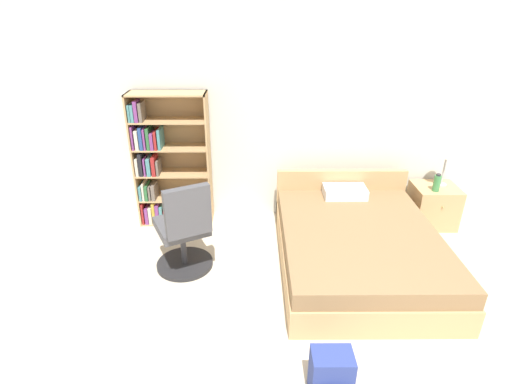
{
  "coord_description": "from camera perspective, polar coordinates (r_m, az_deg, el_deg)",
  "views": [
    {
      "loc": [
        -0.69,
        -1.52,
        2.55
      ],
      "look_at": [
        -0.67,
        1.98,
        0.89
      ],
      "focal_mm": 28.0,
      "sensor_mm": 36.0,
      "label": 1
    }
  ],
  "objects": [
    {
      "name": "bed",
      "position": [
        4.39,
        14.11,
        -7.26
      ],
      "size": [
        1.59,
        2.06,
        0.71
      ],
      "color": "tan",
      "rests_on": "ground_plane"
    },
    {
      "name": "backpack_blue",
      "position": [
        3.13,
        10.7,
        -24.54
      ],
      "size": [
        0.29,
        0.28,
        0.38
      ],
      "color": "navy",
      "rests_on": "ground_plane"
    },
    {
      "name": "nightstand",
      "position": [
        5.46,
        23.93,
        -1.76
      ],
      "size": [
        0.52,
        0.49,
        0.52
      ],
      "color": "tan",
      "rests_on": "ground_plane"
    },
    {
      "name": "office_chair",
      "position": [
        4.11,
        -10.2,
        -5.73
      ],
      "size": [
        0.66,
        0.71,
        1.04
      ],
      "color": "#232326",
      "rests_on": "ground_plane"
    },
    {
      "name": "table_lamp",
      "position": [
        5.27,
        25.7,
        5.16
      ],
      "size": [
        0.23,
        0.23,
        0.54
      ],
      "color": "#B2B2B7",
      "rests_on": "nightstand"
    },
    {
      "name": "water_bottle",
      "position": [
        5.19,
        24.43,
        1.19
      ],
      "size": [
        0.08,
        0.08,
        0.22
      ],
      "color": "#3F8C4C",
      "rests_on": "nightstand"
    },
    {
      "name": "bookshelf",
      "position": [
        4.98,
        -13.13,
        4.05
      ],
      "size": [
        0.9,
        0.32,
        1.64
      ],
      "color": "tan",
      "rests_on": "ground_plane"
    },
    {
      "name": "wall_back",
      "position": [
        4.96,
        7.85,
        10.57
      ],
      "size": [
        9.0,
        0.06,
        2.6
      ],
      "color": "silver",
      "rests_on": "ground_plane"
    }
  ]
}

